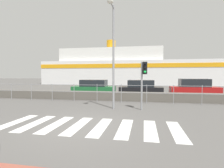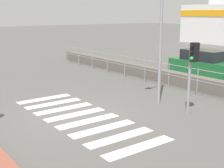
# 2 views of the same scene
# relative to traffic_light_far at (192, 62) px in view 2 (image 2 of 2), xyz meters

# --- Properties ---
(ground_plane) EXTENTS (160.00, 160.00, 0.00)m
(ground_plane) POSITION_rel_traffic_light_far_xyz_m (-2.42, -3.49, -1.95)
(ground_plane) COLOR #565451
(crosswalk) EXTENTS (6.75, 2.40, 0.01)m
(crosswalk) POSITION_rel_traffic_light_far_xyz_m (-2.00, -3.49, -1.95)
(crosswalk) COLOR silver
(crosswalk) RESTS_ON ground_plane
(seawall) EXTENTS (25.30, 0.55, 0.67)m
(seawall) POSITION_rel_traffic_light_far_xyz_m (-2.42, 3.21, -1.62)
(seawall) COLOR #605B54
(seawall) RESTS_ON ground_plane
(harbor_fence) EXTENTS (22.81, 0.04, 1.27)m
(harbor_fence) POSITION_rel_traffic_light_far_xyz_m (-2.42, 2.34, -1.12)
(harbor_fence) COLOR gray
(harbor_fence) RESTS_ON ground_plane
(traffic_light_far) EXTENTS (0.34, 0.32, 2.65)m
(traffic_light_far) POSITION_rel_traffic_light_far_xyz_m (0.00, 0.00, 0.00)
(traffic_light_far) COLOR gray
(traffic_light_far) RESTS_ON ground_plane
(streetlamp) EXTENTS (0.32, 1.25, 5.82)m
(streetlamp) POSITION_rel_traffic_light_far_xyz_m (-1.70, -0.17, 1.69)
(streetlamp) COLOR gray
(streetlamp) RESTS_ON ground_plane
(parked_car_green) EXTENTS (4.22, 1.74, 1.44)m
(parked_car_green) POSITION_rel_traffic_light_far_xyz_m (-4.95, 7.14, -1.34)
(parked_car_green) COLOR #1E6633
(parked_car_green) RESTS_ON ground_plane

